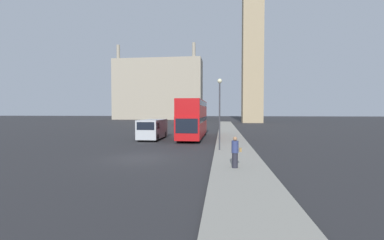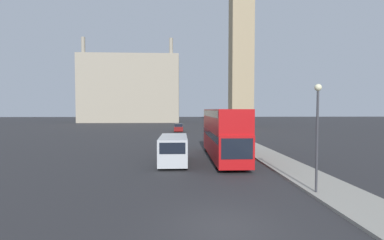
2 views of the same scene
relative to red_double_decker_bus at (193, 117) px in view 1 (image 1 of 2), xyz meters
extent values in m
plane|color=#28282B|center=(-2.17, -13.39, -2.49)|extent=(300.00, 300.00, 0.00)
cube|color=gray|center=(4.37, -13.39, -2.41)|extent=(3.09, 120.00, 0.15)
cube|color=tan|center=(11.71, 43.13, 21.47)|extent=(5.50, 5.50, 47.91)
cube|color=#9E937F|center=(-21.49, 68.56, 9.14)|extent=(34.06, 10.37, 23.25)
cylinder|color=#9E937F|center=(-35.97, 64.15, 23.32)|extent=(1.24, 1.24, 5.12)
cylinder|color=#9E937F|center=(-7.01, 64.15, 23.32)|extent=(1.24, 1.24, 5.12)
cube|color=#B71114|center=(0.00, 0.00, -1.00)|extent=(2.48, 11.41, 2.38)
cube|color=#B71114|center=(0.00, 0.00, 1.08)|extent=(2.48, 11.18, 1.79)
cube|color=black|center=(0.00, 0.00, -0.24)|extent=(2.52, 10.95, 0.55)
cube|color=black|center=(0.00, 0.00, 1.60)|extent=(2.52, 10.73, 0.55)
cube|color=black|center=(0.00, -5.72, -0.71)|extent=(2.18, 0.03, 1.43)
cylinder|color=black|center=(-0.89, -3.99, -1.94)|extent=(0.69, 1.09, 1.09)
cylinder|color=black|center=(0.89, -3.99, -1.94)|extent=(0.69, 1.09, 1.09)
cylinder|color=black|center=(-0.89, 4.00, -1.94)|extent=(0.69, 1.09, 1.09)
cylinder|color=black|center=(0.89, 4.00, -1.94)|extent=(0.69, 1.09, 1.09)
cube|color=#B2B7BC|center=(-4.41, -1.92, -1.26)|extent=(2.19, 5.50, 2.04)
cube|color=black|center=(-4.41, -4.68, -0.81)|extent=(1.86, 0.02, 0.82)
cube|color=black|center=(-4.41, -3.71, -0.81)|extent=(2.22, 0.99, 0.65)
cylinder|color=black|center=(-5.23, -3.79, -2.11)|extent=(0.55, 0.76, 0.76)
cylinder|color=black|center=(-3.59, -3.79, -2.11)|extent=(0.55, 0.76, 0.76)
cylinder|color=black|center=(-5.23, -0.05, -2.11)|extent=(0.55, 0.76, 0.76)
cylinder|color=black|center=(-3.59, -0.05, -2.11)|extent=(0.55, 0.76, 0.76)
cylinder|color=#23232D|center=(4.10, -16.26, -1.93)|extent=(0.32, 0.32, 0.81)
cylinder|color=navy|center=(4.10, -16.26, -1.20)|extent=(0.37, 0.37, 0.64)
sphere|color=#9E704C|center=(4.10, -16.26, -0.77)|extent=(0.22, 0.22, 0.22)
cube|color=olive|center=(4.39, -16.26, -1.36)|extent=(0.12, 0.24, 0.20)
cylinder|color=#38383D|center=(3.21, -9.99, 0.28)|extent=(0.12, 0.12, 5.23)
sphere|color=beige|center=(3.21, -9.99, 3.07)|extent=(0.36, 0.36, 0.36)
cube|color=maroon|center=(-4.25, 29.47, -1.92)|extent=(1.77, 4.53, 0.81)
cube|color=black|center=(-4.25, 29.59, -1.22)|extent=(1.59, 2.17, 0.60)
cylinder|color=black|center=(-4.94, 28.02, -2.17)|extent=(0.39, 0.64, 0.64)
cylinder|color=black|center=(-3.56, 28.02, -2.17)|extent=(0.39, 0.64, 0.64)
cylinder|color=black|center=(-4.94, 30.92, -2.17)|extent=(0.39, 0.64, 0.64)
cylinder|color=black|center=(-3.56, 30.92, -2.17)|extent=(0.39, 0.64, 0.64)
camera|label=1|loc=(3.40, -30.17, 0.71)|focal=24.00mm
camera|label=2|loc=(-3.80, -22.83, 1.94)|focal=24.00mm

